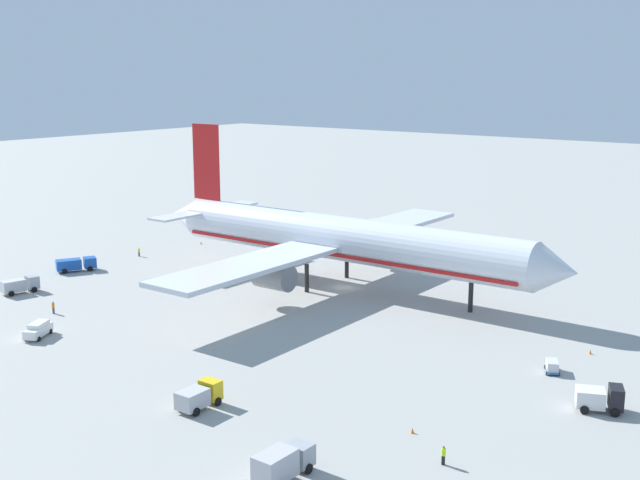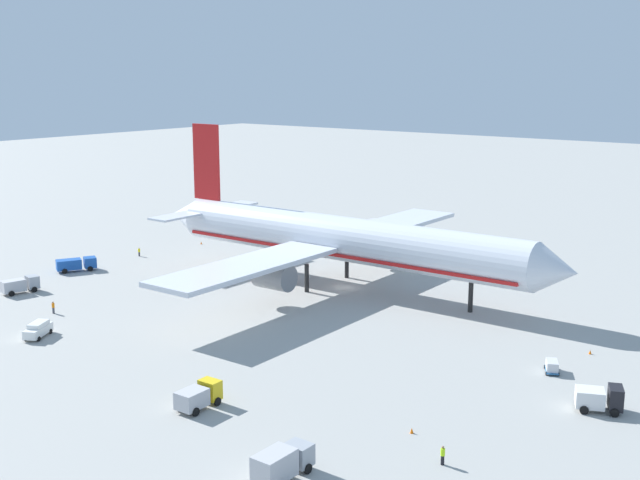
{
  "view_description": "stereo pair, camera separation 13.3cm",
  "coord_description": "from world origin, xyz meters",
  "px_view_note": "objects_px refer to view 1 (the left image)",
  "views": [
    {
      "loc": [
        72.26,
        -101.1,
        34.04
      ],
      "look_at": [
        -3.94,
        -1.07,
        7.52
      ],
      "focal_mm": 44.81,
      "sensor_mm": 36.0,
      "label": 1
    },
    {
      "loc": [
        72.37,
        -101.02,
        34.04
      ],
      "look_at": [
        -3.94,
        -1.07,
        7.52
      ],
      "focal_mm": 44.81,
      "sensor_mm": 36.0,
      "label": 2
    }
  ],
  "objects_px": {
    "service_truck_2": "(199,396)",
    "service_van": "(38,329)",
    "ground_worker_2": "(443,455)",
    "traffic_cone_0": "(412,430)",
    "service_truck_1": "(600,398)",
    "baggage_cart_1": "(373,222)",
    "service_truck_4": "(20,285)",
    "airliner": "(337,239)",
    "service_truck_0": "(76,264)",
    "service_truck_3": "(282,463)",
    "baggage_cart_0": "(552,366)",
    "ground_worker_0": "(139,252)",
    "traffic_cone_1": "(590,352)",
    "ground_worker_1": "(53,307)",
    "traffic_cone_2": "(201,243)"
  },
  "relations": [
    {
      "from": "service_truck_2",
      "to": "service_van",
      "type": "xyz_separation_m",
      "value": [
        -33.16,
        3.18,
        -0.32
      ]
    },
    {
      "from": "ground_worker_2",
      "to": "traffic_cone_0",
      "type": "height_order",
      "value": "ground_worker_2"
    },
    {
      "from": "service_truck_1",
      "to": "service_truck_2",
      "type": "distance_m",
      "value": 41.15
    },
    {
      "from": "baggage_cart_1",
      "to": "service_truck_4",
      "type": "bearing_deg",
      "value": -98.7
    },
    {
      "from": "airliner",
      "to": "service_truck_0",
      "type": "height_order",
      "value": "airliner"
    },
    {
      "from": "service_truck_3",
      "to": "airliner",
      "type": "bearing_deg",
      "value": 121.89
    },
    {
      "from": "service_truck_2",
      "to": "service_truck_3",
      "type": "bearing_deg",
      "value": -20.47
    },
    {
      "from": "baggage_cart_0",
      "to": "ground_worker_0",
      "type": "relative_size",
      "value": 2.05
    },
    {
      "from": "ground_worker_0",
      "to": "baggage_cart_1",
      "type": "bearing_deg",
      "value": 71.61
    },
    {
      "from": "ground_worker_0",
      "to": "ground_worker_2",
      "type": "xyz_separation_m",
      "value": [
        85.25,
        -37.58,
        0.06
      ]
    },
    {
      "from": "airliner",
      "to": "baggage_cart_0",
      "type": "distance_m",
      "value": 45.27
    },
    {
      "from": "service_truck_0",
      "to": "service_van",
      "type": "height_order",
      "value": "service_truck_0"
    },
    {
      "from": "airliner",
      "to": "traffic_cone_1",
      "type": "distance_m",
      "value": 44.62
    },
    {
      "from": "ground_worker_1",
      "to": "service_truck_1",
      "type": "bearing_deg",
      "value": 10.63
    },
    {
      "from": "service_van",
      "to": "traffic_cone_2",
      "type": "bearing_deg",
      "value": 114.7
    },
    {
      "from": "service_truck_1",
      "to": "traffic_cone_1",
      "type": "relative_size",
      "value": 9.43
    },
    {
      "from": "airliner",
      "to": "baggage_cart_1",
      "type": "relative_size",
      "value": 21.51
    },
    {
      "from": "service_truck_3",
      "to": "traffic_cone_1",
      "type": "bearing_deg",
      "value": 77.56
    },
    {
      "from": "ground_worker_0",
      "to": "service_van",
      "type": "bearing_deg",
      "value": -56.12
    },
    {
      "from": "service_truck_3",
      "to": "service_truck_4",
      "type": "distance_m",
      "value": 73.22
    },
    {
      "from": "service_truck_0",
      "to": "baggage_cart_1",
      "type": "bearing_deg",
      "value": 75.53
    },
    {
      "from": "service_truck_1",
      "to": "service_truck_4",
      "type": "distance_m",
      "value": 87.87
    },
    {
      "from": "ground_worker_0",
      "to": "traffic_cone_2",
      "type": "relative_size",
      "value": 3.03
    },
    {
      "from": "service_truck_2",
      "to": "ground_worker_2",
      "type": "height_order",
      "value": "service_truck_2"
    },
    {
      "from": "ground_worker_1",
      "to": "traffic_cone_1",
      "type": "bearing_deg",
      "value": 24.08
    },
    {
      "from": "ground_worker_1",
      "to": "traffic_cone_0",
      "type": "distance_m",
      "value": 61.19
    },
    {
      "from": "service_van",
      "to": "ground_worker_0",
      "type": "xyz_separation_m",
      "value": [
        -26.15,
        38.93,
        -0.19
      ]
    },
    {
      "from": "traffic_cone_1",
      "to": "service_truck_2",
      "type": "bearing_deg",
      "value": -123.23
    },
    {
      "from": "service_truck_1",
      "to": "service_truck_3",
      "type": "distance_m",
      "value": 34.83
    },
    {
      "from": "traffic_cone_0",
      "to": "traffic_cone_1",
      "type": "bearing_deg",
      "value": 79.33
    },
    {
      "from": "service_truck_1",
      "to": "baggage_cart_1",
      "type": "distance_m",
      "value": 102.89
    },
    {
      "from": "airliner",
      "to": "service_truck_4",
      "type": "relative_size",
      "value": 12.98
    },
    {
      "from": "service_truck_1",
      "to": "service_van",
      "type": "distance_m",
      "value": 69.6
    },
    {
      "from": "ground_worker_1",
      "to": "ground_worker_2",
      "type": "xyz_separation_m",
      "value": [
        66.56,
        -6.06,
        0.0
      ]
    },
    {
      "from": "airliner",
      "to": "traffic_cone_0",
      "type": "distance_m",
      "value": 54.48
    },
    {
      "from": "ground_worker_1",
      "to": "traffic_cone_2",
      "type": "xyz_separation_m",
      "value": [
        -17.25,
        46.28,
        -0.63
      ]
    },
    {
      "from": "service_truck_0",
      "to": "ground_worker_1",
      "type": "relative_size",
      "value": 3.9
    },
    {
      "from": "service_truck_3",
      "to": "service_truck_4",
      "type": "height_order",
      "value": "service_truck_3"
    },
    {
      "from": "baggage_cart_1",
      "to": "ground_worker_1",
      "type": "bearing_deg",
      "value": -89.25
    },
    {
      "from": "service_truck_4",
      "to": "ground_worker_0",
      "type": "xyz_separation_m",
      "value": [
        -5.19,
        28.2,
        -0.5
      ]
    },
    {
      "from": "service_truck_0",
      "to": "ground_worker_0",
      "type": "distance_m",
      "value": 14.24
    },
    {
      "from": "service_truck_1",
      "to": "baggage_cart_0",
      "type": "distance_m",
      "value": 10.93
    },
    {
      "from": "baggage_cart_0",
      "to": "traffic_cone_2",
      "type": "height_order",
      "value": "baggage_cart_0"
    },
    {
      "from": "service_van",
      "to": "traffic_cone_1",
      "type": "distance_m",
      "value": 70.56
    },
    {
      "from": "baggage_cart_0",
      "to": "ground_worker_1",
      "type": "distance_m",
      "value": 69.14
    },
    {
      "from": "service_truck_1",
      "to": "service_truck_2",
      "type": "xyz_separation_m",
      "value": [
        -33.12,
        -24.43,
        -0.04
      ]
    },
    {
      "from": "service_truck_2",
      "to": "traffic_cone_0",
      "type": "relative_size",
      "value": 9.21
    },
    {
      "from": "traffic_cone_0",
      "to": "traffic_cone_1",
      "type": "xyz_separation_m",
      "value": [
        6.09,
        32.33,
        0.0
      ]
    },
    {
      "from": "service_van",
      "to": "baggage_cart_0",
      "type": "xyz_separation_m",
      "value": [
        58.33,
        28.72,
        -0.27
      ]
    },
    {
      "from": "baggage_cart_1",
      "to": "traffic_cone_0",
      "type": "bearing_deg",
      "value": -54.33
    }
  ]
}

